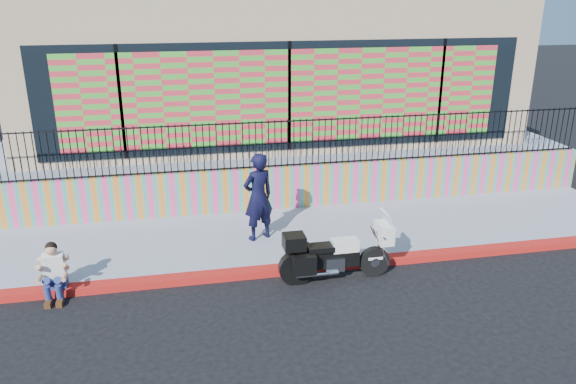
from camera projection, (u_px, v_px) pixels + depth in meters
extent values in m
plane|color=black|center=(329.00, 269.00, 11.62)|extent=(90.00, 90.00, 0.00)
cube|color=#A20B19|center=(329.00, 265.00, 11.60)|extent=(16.00, 0.30, 0.15)
cube|color=#878FA3|center=(310.00, 233.00, 13.12)|extent=(16.00, 3.00, 0.15)
cube|color=#FA4284|center=(296.00, 186.00, 14.38)|extent=(16.00, 0.20, 1.10)
cube|color=#878FA3|center=(264.00, 140.00, 19.11)|extent=(16.00, 10.00, 1.25)
cube|color=tan|center=(264.00, 63.00, 18.04)|extent=(14.00, 8.00, 4.00)
cube|color=black|center=(289.00, 97.00, 14.47)|extent=(12.60, 0.04, 2.80)
cube|color=red|center=(289.00, 97.00, 14.44)|extent=(11.48, 0.02, 2.40)
cylinder|color=black|center=(374.00, 261.00, 11.24)|extent=(0.62, 0.13, 0.62)
cylinder|color=black|center=(296.00, 269.00, 10.94)|extent=(0.62, 0.13, 0.62)
cube|color=black|center=(336.00, 258.00, 11.04)|extent=(0.89, 0.26, 0.32)
cube|color=silver|center=(334.00, 262.00, 11.06)|extent=(0.38, 0.32, 0.28)
cube|color=white|center=(345.00, 245.00, 10.98)|extent=(0.52, 0.30, 0.23)
cube|color=black|center=(320.00, 248.00, 10.89)|extent=(0.52, 0.32, 0.11)
cube|color=white|center=(384.00, 233.00, 11.07)|extent=(0.28, 0.49, 0.40)
cube|color=silver|center=(387.00, 218.00, 10.97)|extent=(0.17, 0.43, 0.32)
cube|color=black|center=(294.00, 242.00, 10.74)|extent=(0.41, 0.40, 0.28)
cube|color=black|center=(304.00, 265.00, 10.63)|extent=(0.45, 0.17, 0.38)
cube|color=black|center=(298.00, 253.00, 11.15)|extent=(0.45, 0.17, 0.38)
cube|color=white|center=(374.00, 257.00, 11.21)|extent=(0.30, 0.15, 0.06)
imported|color=black|center=(258.00, 197.00, 12.36)|extent=(0.85, 0.72, 1.99)
cube|color=navy|center=(57.00, 282.00, 10.59)|extent=(0.36, 0.28, 0.18)
cube|color=silver|center=(54.00, 266.00, 10.44)|extent=(0.38, 0.27, 0.54)
sphere|color=tan|center=(51.00, 250.00, 10.28)|extent=(0.21, 0.21, 0.21)
cube|color=#472814|center=(48.00, 303.00, 10.23)|extent=(0.11, 0.26, 0.10)
cube|color=#472814|center=(60.00, 302.00, 10.27)|extent=(0.11, 0.26, 0.10)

